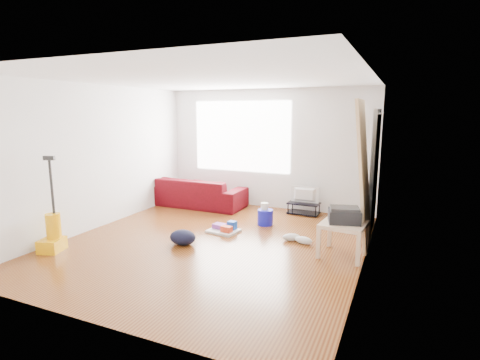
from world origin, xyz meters
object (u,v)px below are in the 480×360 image
at_px(backpack, 183,244).
at_px(tv_stand, 304,208).
at_px(vacuum, 53,234).
at_px(side_table, 344,228).
at_px(cleaning_tray, 225,229).
at_px(sofa, 197,206).
at_px(bucket, 265,225).

bearing_deg(backpack, tv_stand, 66.36).
bearing_deg(vacuum, tv_stand, 33.59).
bearing_deg(side_table, vacuum, -158.87).
xyz_separation_m(side_table, cleaning_tray, (-2.02, 0.28, -0.36)).
height_order(sofa, side_table, side_table).
bearing_deg(side_table, sofa, 153.49).
height_order(tv_stand, backpack, tv_stand).
xyz_separation_m(sofa, vacuum, (-0.58, -3.21, 0.26)).
distance_m(sofa, side_table, 3.79).
xyz_separation_m(sofa, side_table, (3.37, -1.68, 0.41)).
relative_size(side_table, cleaning_tray, 1.21).
bearing_deg(cleaning_tray, vacuum, -136.95).
height_order(bucket, vacuum, vacuum).
distance_m(sofa, bucket, 1.99).
bearing_deg(bucket, backpack, -118.61).
bearing_deg(sofa, bucket, 158.58).
relative_size(sofa, tv_stand, 3.34).
distance_m(side_table, cleaning_tray, 2.07).
height_order(side_table, bucket, side_table).
bearing_deg(sofa, side_table, 153.49).
height_order(cleaning_tray, vacuum, vacuum).
bearing_deg(side_table, bucket, 147.87).
bearing_deg(vacuum, side_table, 4.42).
relative_size(sofa, vacuum, 1.50).
relative_size(bucket, backpack, 0.66).
bearing_deg(bucket, tv_stand, 65.22).
relative_size(tv_stand, vacuum, 0.45).
height_order(bucket, backpack, bucket).
xyz_separation_m(tv_stand, bucket, (-0.46, -0.99, -0.12)).
height_order(tv_stand, cleaning_tray, tv_stand).
distance_m(tv_stand, side_table, 2.24).
bearing_deg(vacuum, bucket, 28.92).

